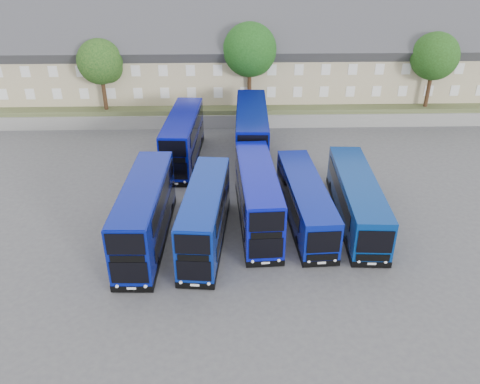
{
  "coord_description": "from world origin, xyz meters",
  "views": [
    {
      "loc": [
        -0.49,
        -25.72,
        18.76
      ],
      "look_at": [
        0.37,
        4.78,
        2.2
      ],
      "focal_mm": 35.0,
      "sensor_mm": 36.0,
      "label": 1
    }
  ],
  "objects_px": {
    "dd_front_mid": "(205,217)",
    "tree_far": "(462,42)",
    "coach_east_a": "(305,202)",
    "tree_west": "(102,63)",
    "dd_front_left": "(145,215)",
    "tree_mid": "(251,52)",
    "tree_east": "(435,58)"
  },
  "relations": [
    {
      "from": "dd_front_mid",
      "to": "tree_far",
      "type": "xyz_separation_m",
      "value": [
        30.24,
        30.52,
        5.69
      ]
    },
    {
      "from": "coach_east_a",
      "to": "tree_mid",
      "type": "height_order",
      "value": "tree_mid"
    },
    {
      "from": "tree_mid",
      "to": "dd_front_mid",
      "type": "bearing_deg",
      "value": -100.02
    },
    {
      "from": "dd_front_left",
      "to": "tree_east",
      "type": "height_order",
      "value": "tree_east"
    },
    {
      "from": "tree_mid",
      "to": "tree_east",
      "type": "distance_m",
      "value": 20.02
    },
    {
      "from": "tree_mid",
      "to": "coach_east_a",
      "type": "bearing_deg",
      "value": -81.97
    },
    {
      "from": "dd_front_mid",
      "to": "dd_front_left",
      "type": "bearing_deg",
      "value": -176.89
    },
    {
      "from": "coach_east_a",
      "to": "tree_east",
      "type": "xyz_separation_m",
      "value": [
        16.98,
        20.87,
        5.81
      ]
    },
    {
      "from": "dd_front_left",
      "to": "dd_front_mid",
      "type": "relative_size",
      "value": 1.06
    },
    {
      "from": "coach_east_a",
      "to": "tree_west",
      "type": "height_order",
      "value": "tree_west"
    },
    {
      "from": "tree_west",
      "to": "tree_mid",
      "type": "bearing_deg",
      "value": 1.79
    },
    {
      "from": "tree_mid",
      "to": "tree_east",
      "type": "bearing_deg",
      "value": -1.43
    },
    {
      "from": "dd_front_mid",
      "to": "tree_east",
      "type": "bearing_deg",
      "value": 49.7
    },
    {
      "from": "dd_front_mid",
      "to": "tree_far",
      "type": "distance_m",
      "value": 43.34
    },
    {
      "from": "dd_front_mid",
      "to": "tree_east",
      "type": "distance_m",
      "value": 34.19
    },
    {
      "from": "dd_front_mid",
      "to": "tree_far",
      "type": "relative_size",
      "value": 1.23
    },
    {
      "from": "tree_east",
      "to": "tree_far",
      "type": "xyz_separation_m",
      "value": [
        6.0,
        7.0,
        0.34
      ]
    },
    {
      "from": "dd_front_left",
      "to": "tree_mid",
      "type": "xyz_separation_m",
      "value": [
        8.33,
        23.84,
        5.89
      ]
    },
    {
      "from": "tree_east",
      "to": "tree_west",
      "type": "bearing_deg",
      "value": -180.0
    },
    {
      "from": "tree_east",
      "to": "tree_far",
      "type": "distance_m",
      "value": 9.23
    },
    {
      "from": "tree_west",
      "to": "dd_front_mid",
      "type": "bearing_deg",
      "value": -63.43
    },
    {
      "from": "coach_east_a",
      "to": "tree_east",
      "type": "relative_size",
      "value": 1.45
    },
    {
      "from": "dd_front_mid",
      "to": "tree_mid",
      "type": "relative_size",
      "value": 1.16
    },
    {
      "from": "dd_front_left",
      "to": "tree_mid",
      "type": "bearing_deg",
      "value": 72.54
    },
    {
      "from": "tree_east",
      "to": "tree_far",
      "type": "height_order",
      "value": "tree_far"
    },
    {
      "from": "tree_west",
      "to": "tree_far",
      "type": "distance_m",
      "value": 42.58
    },
    {
      "from": "coach_east_a",
      "to": "dd_front_mid",
      "type": "bearing_deg",
      "value": -162.83
    },
    {
      "from": "coach_east_a",
      "to": "tree_west",
      "type": "xyz_separation_m",
      "value": [
        -19.02,
        20.87,
        5.47
      ]
    },
    {
      "from": "tree_far",
      "to": "tree_mid",
      "type": "bearing_deg",
      "value": -165.96
    },
    {
      "from": "dd_front_left",
      "to": "tree_mid",
      "type": "relative_size",
      "value": 1.22
    },
    {
      "from": "tree_mid",
      "to": "tree_far",
      "type": "bearing_deg",
      "value": 14.04
    },
    {
      "from": "dd_front_mid",
      "to": "coach_east_a",
      "type": "relative_size",
      "value": 0.9
    }
  ]
}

